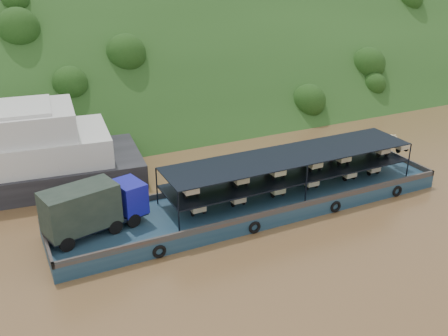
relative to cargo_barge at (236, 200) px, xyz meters
name	(u,v)px	position (x,y,z in m)	size (l,w,h in m)	color
ground	(259,210)	(2.16, -0.28, -1.30)	(160.00, 160.00, 0.00)	brown
hillside	(138,105)	(2.16, 35.72, -1.30)	(140.00, 28.00, 28.00)	#193413
cargo_barge	(236,200)	(0.00, 0.00, 0.00)	(35.10, 7.18, 5.12)	#122C41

